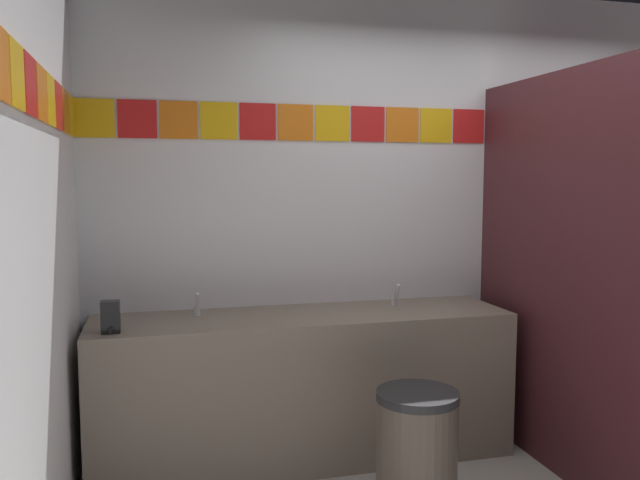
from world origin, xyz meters
The scene contains 9 objects.
wall_back centered at (0.00, 1.51, 1.38)m, with size 4.47×0.09×2.74m.
wall_side centered at (-2.28, 0.00, 1.38)m, with size 0.09×2.94×2.74m.
vanity_counter centered at (-1.03, 1.18, 0.42)m, with size 2.32×0.59×0.82m.
faucet_left centered at (-1.61, 1.27, 0.88)m, with size 0.04×0.10×0.14m.
faucet_right centered at (-0.45, 1.27, 0.88)m, with size 0.04×0.10×0.14m.
soap_dispenser centered at (-2.04, 1.00, 0.90)m, with size 0.09×0.09×0.16m.
stall_divider centered at (0.40, 0.44, 1.07)m, with size 0.92×1.55×2.14m.
toilet centered at (0.82, 1.05, 0.30)m, with size 0.39×0.49×0.74m.
trash_bin centered at (-0.66, 0.43, 0.30)m, with size 0.39×0.39×0.60m.
Camera 1 is at (-1.82, -2.22, 1.58)m, focal length 35.68 mm.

